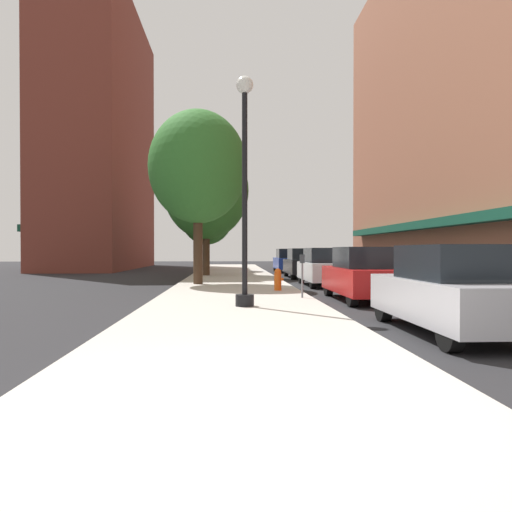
% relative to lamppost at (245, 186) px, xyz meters
% --- Properties ---
extents(ground_plane, '(90.00, 90.00, 0.00)m').
position_rel_lamppost_xyz_m(ground_plane, '(3.76, 10.39, -3.20)').
color(ground_plane, '#232326').
extents(sidewalk_slab, '(4.80, 50.00, 0.12)m').
position_rel_lamppost_xyz_m(sidewalk_slab, '(-0.24, 11.39, -3.14)').
color(sidewalk_slab, '#B7B2A8').
rests_on(sidewalk_slab, ground).
extents(building_right_brick, '(6.80, 40.00, 23.58)m').
position_rel_lamppost_xyz_m(building_right_brick, '(14.75, 14.39, 8.56)').
color(building_right_brick, '#9E6047').
rests_on(building_right_brick, ground).
extents(building_far_background, '(6.80, 18.00, 21.86)m').
position_rel_lamppost_xyz_m(building_far_background, '(-11.25, 29.39, 7.71)').
color(building_far_background, brown).
rests_on(building_far_background, ground).
extents(lamppost, '(0.48, 0.48, 5.90)m').
position_rel_lamppost_xyz_m(lamppost, '(0.00, 0.00, 0.00)').
color(lamppost, black).
rests_on(lamppost, sidewalk_slab).
extents(fire_hydrant, '(0.33, 0.26, 0.79)m').
position_rel_lamppost_xyz_m(fire_hydrant, '(1.34, 4.78, -2.68)').
color(fire_hydrant, '#E05614').
rests_on(fire_hydrant, sidewalk_slab).
extents(parking_meter_near, '(0.14, 0.09, 1.31)m').
position_rel_lamppost_xyz_m(parking_meter_near, '(1.81, 2.10, -2.25)').
color(parking_meter_near, slate).
rests_on(parking_meter_near, sidewalk_slab).
extents(tree_near, '(4.19, 4.19, 7.40)m').
position_rel_lamppost_xyz_m(tree_near, '(-1.73, 8.28, 1.89)').
color(tree_near, '#422D1E').
rests_on(tree_near, sidewalk_slab).
extents(tree_mid, '(4.87, 4.87, 7.68)m').
position_rel_lamppost_xyz_m(tree_mid, '(-1.72, 15.40, 1.78)').
color(tree_mid, '#422D1E').
rests_on(tree_mid, sidewalk_slab).
extents(tree_far, '(3.88, 3.88, 6.30)m').
position_rel_lamppost_xyz_m(tree_far, '(-2.00, 22.18, 0.97)').
color(tree_far, '#422D1E').
rests_on(tree_far, sidewalk_slab).
extents(car_silver, '(1.80, 4.30, 1.66)m').
position_rel_lamppost_xyz_m(car_silver, '(3.76, -3.65, -2.39)').
color(car_silver, black).
rests_on(car_silver, ground).
extents(car_red, '(1.80, 4.30, 1.66)m').
position_rel_lamppost_xyz_m(car_red, '(3.76, 2.24, -2.39)').
color(car_red, black).
rests_on(car_red, ground).
extents(car_white, '(1.80, 4.30, 1.66)m').
position_rel_lamppost_xyz_m(car_white, '(3.76, 8.46, -2.39)').
color(car_white, black).
rests_on(car_white, ground).
extents(car_black, '(1.80, 4.30, 1.66)m').
position_rel_lamppost_xyz_m(car_black, '(3.76, 14.53, -2.39)').
color(car_black, black).
rests_on(car_black, ground).
extents(car_blue, '(1.80, 4.30, 1.66)m').
position_rel_lamppost_xyz_m(car_blue, '(3.76, 21.38, -2.39)').
color(car_blue, black).
rests_on(car_blue, ground).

